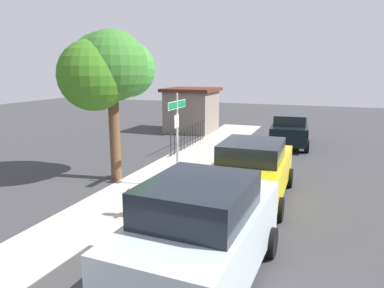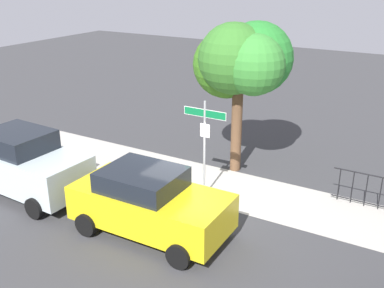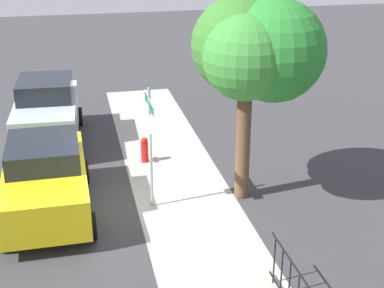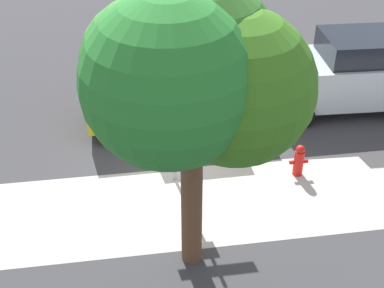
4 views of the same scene
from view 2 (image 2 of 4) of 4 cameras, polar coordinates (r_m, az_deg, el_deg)
ground_plane at (r=14.26m, az=0.60°, el=-7.17°), size 60.00×60.00×0.00m
sidewalk_strip at (r=14.58m, az=10.07°, el=-6.83°), size 24.00×2.60×0.00m
street_sign at (r=13.68m, az=1.60°, el=1.44°), size 1.41×0.07×3.14m
shade_tree at (r=15.44m, az=6.29°, el=10.25°), size 3.40×3.08×5.19m
car_silver at (r=15.28m, az=-20.25°, el=-2.29°), size 4.34×2.26×2.06m
car_yellow at (r=12.32m, az=-5.38°, el=-7.28°), size 4.30×2.20×1.82m
fire_hydrant at (r=15.90m, az=-6.93°, el=-2.64°), size 0.42×0.22×0.78m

